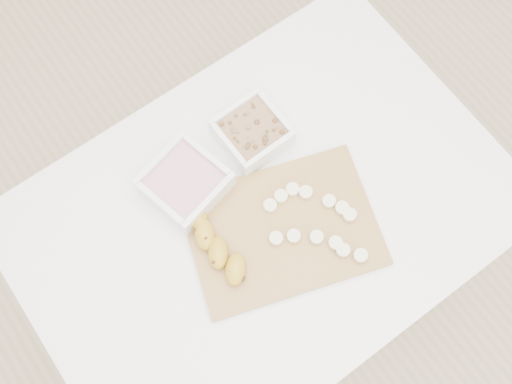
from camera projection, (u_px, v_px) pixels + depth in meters
ground at (261, 275)px, 1.89m from camera, size 3.50×3.50×0.00m
table at (264, 224)px, 1.27m from camera, size 1.00×0.70×0.75m
bowl_yogurt at (186, 183)px, 1.16m from camera, size 0.18×0.18×0.07m
bowl_granola at (252, 133)px, 1.20m from camera, size 0.13×0.13×0.06m
cutting_board at (282, 230)px, 1.16m from camera, size 0.44×0.37×0.01m
banana at (213, 235)px, 1.12m from camera, size 0.13×0.24×0.04m
banana_slices at (315, 220)px, 1.15m from camera, size 0.18×0.22×0.02m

